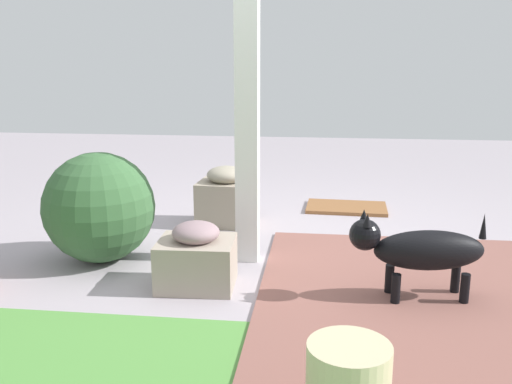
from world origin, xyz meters
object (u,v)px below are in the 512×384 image
Objects in this scene: stone_planter_nearest at (226,197)px; dog at (419,249)px; stone_planter_mid at (196,258)px; round_shrub at (99,207)px; doormat at (346,207)px; porch_pillar at (247,106)px.

dog is at bearing 134.10° from stone_planter_nearest.
dog is (-1.24, 0.05, 0.12)m from stone_planter_mid.
round_shrub reaches higher than doormat.
porch_pillar is at bearing -115.64° from stone_planter_mid.
stone_planter_mid is (-0.05, 1.28, -0.05)m from stone_planter_nearest.
porch_pillar is 2.72× the size of dog.
stone_planter_nearest reaches higher than stone_planter_mid.
stone_planter_mid is 0.82m from round_shrub.
stone_planter_mid is at bearing 63.13° from doormat.
dog is at bearing 99.14° from doormat.
round_shrub is (0.95, 0.14, -0.65)m from porch_pillar.
stone_planter_nearest is (0.28, -0.79, -0.79)m from porch_pillar.
round_shrub is (0.72, -0.35, 0.19)m from stone_planter_mid.
porch_pillar is at bearing 109.48° from stone_planter_nearest.
dog is at bearing 168.45° from round_shrub.
stone_planter_nearest is 1.16m from round_shrub.
round_shrub reaches higher than stone_planter_nearest.
doormat is (-0.98, -0.57, -0.20)m from stone_planter_nearest.
round_shrub is at bearing -11.55° from dog.
porch_pillar is 4.46× the size of stone_planter_mid.
stone_planter_nearest is at bearing 30.06° from doormat.
doormat is at bearing -80.86° from dog.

